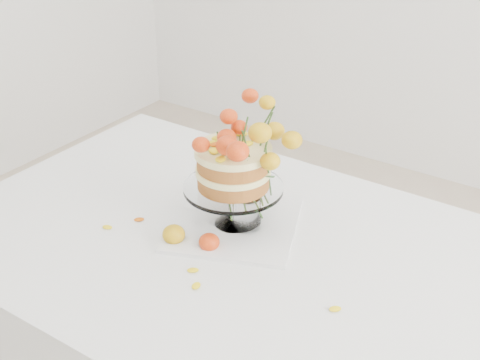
# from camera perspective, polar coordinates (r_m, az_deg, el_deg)

# --- Properties ---
(table) EXTENTS (1.43, 0.93, 0.76)m
(table) POSITION_cam_1_polar(r_m,az_deg,el_deg) (1.62, -0.30, -7.90)
(table) COLOR tan
(table) RESTS_ON ground
(napkin) EXTENTS (0.39, 0.39, 0.01)m
(napkin) POSITION_cam_1_polar(r_m,az_deg,el_deg) (1.64, -0.55, -3.82)
(napkin) COLOR white
(napkin) RESTS_ON table
(cake_stand) EXTENTS (0.24, 0.24, 0.21)m
(cake_stand) POSITION_cam_1_polar(r_m,az_deg,el_deg) (1.56, -0.58, 0.77)
(cake_stand) COLOR white
(cake_stand) RESTS_ON napkin
(rose_vase) EXTENTS (0.25, 0.25, 0.35)m
(rose_vase) POSITION_cam_1_polar(r_m,az_deg,el_deg) (1.52, 0.59, 2.19)
(rose_vase) COLOR white
(rose_vase) RESTS_ON table
(loose_rose_near) EXTENTS (0.10, 0.05, 0.05)m
(loose_rose_near) POSITION_cam_1_polar(r_m,az_deg,el_deg) (1.57, -5.66, -4.66)
(loose_rose_near) COLOR orange
(loose_rose_near) RESTS_ON table
(loose_rose_far) EXTENTS (0.09, 0.05, 0.04)m
(loose_rose_far) POSITION_cam_1_polar(r_m,az_deg,el_deg) (1.55, -2.63, -5.33)
(loose_rose_far) COLOR red
(loose_rose_far) RESTS_ON table
(stray_petal_a) EXTENTS (0.03, 0.02, 0.00)m
(stray_petal_a) POSITION_cam_1_polar(r_m,az_deg,el_deg) (1.57, -6.03, -5.73)
(stray_petal_a) COLOR yellow
(stray_petal_a) RESTS_ON table
(stray_petal_b) EXTENTS (0.03, 0.02, 0.00)m
(stray_petal_b) POSITION_cam_1_polar(r_m,az_deg,el_deg) (1.49, -4.04, -7.70)
(stray_petal_b) COLOR yellow
(stray_petal_b) RESTS_ON table
(stray_petal_c) EXTENTS (0.03, 0.02, 0.00)m
(stray_petal_c) POSITION_cam_1_polar(r_m,az_deg,el_deg) (1.45, -3.76, -9.01)
(stray_petal_c) COLOR yellow
(stray_petal_c) RESTS_ON table
(stray_petal_d) EXTENTS (0.03, 0.02, 0.00)m
(stray_petal_d) POSITION_cam_1_polar(r_m,az_deg,el_deg) (1.68, -8.61, -3.36)
(stray_petal_d) COLOR yellow
(stray_petal_d) RESTS_ON table
(stray_petal_e) EXTENTS (0.03, 0.02, 0.00)m
(stray_petal_e) POSITION_cam_1_polar(r_m,az_deg,el_deg) (1.66, -11.25, -3.98)
(stray_petal_e) COLOR yellow
(stray_petal_e) RESTS_ON table
(stray_petal_f) EXTENTS (0.03, 0.02, 0.00)m
(stray_petal_f) POSITION_cam_1_polar(r_m,az_deg,el_deg) (1.40, 8.12, -10.85)
(stray_petal_f) COLOR yellow
(stray_petal_f) RESTS_ON table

